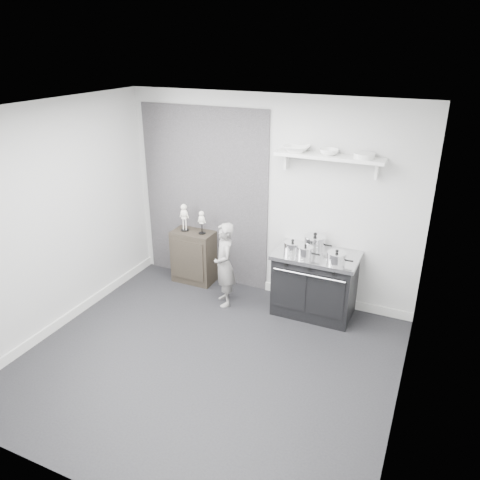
# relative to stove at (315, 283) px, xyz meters

# --- Properties ---
(ground) EXTENTS (4.00, 4.00, 0.00)m
(ground) POSITION_rel_stove_xyz_m (-0.78, -1.48, -0.42)
(ground) COLOR black
(ground) RESTS_ON ground
(room_shell) EXTENTS (4.02, 3.62, 2.71)m
(room_shell) POSITION_rel_stove_xyz_m (-0.87, -1.33, 1.22)
(room_shell) COLOR #B7B6B4
(room_shell) RESTS_ON ground
(wall_shelf) EXTENTS (1.30, 0.26, 0.24)m
(wall_shelf) POSITION_rel_stove_xyz_m (0.02, 0.20, 1.59)
(wall_shelf) COLOR silver
(wall_shelf) RESTS_ON room_shell
(stove) EXTENTS (1.05, 0.65, 0.84)m
(stove) POSITION_rel_stove_xyz_m (0.00, 0.00, 0.00)
(stove) COLOR black
(stove) RESTS_ON ground
(side_cabinet) EXTENTS (0.60, 0.35, 0.77)m
(side_cabinet) POSITION_rel_stove_xyz_m (-1.84, 0.13, -0.04)
(side_cabinet) COLOR black
(side_cabinet) RESTS_ON ground
(child) EXTENTS (0.47, 0.50, 1.15)m
(child) POSITION_rel_stove_xyz_m (-1.15, -0.27, 0.15)
(child) COLOR gray
(child) RESTS_ON ground
(pot_front_left) EXTENTS (0.30, 0.22, 0.18)m
(pot_front_left) POSITION_rel_stove_xyz_m (-0.29, -0.08, 0.49)
(pot_front_left) COLOR silver
(pot_front_left) RESTS_ON stove
(pot_back_left) EXTENTS (0.36, 0.27, 0.23)m
(pot_back_left) POSITION_rel_stove_xyz_m (-0.07, 0.13, 0.51)
(pot_back_left) COLOR silver
(pot_back_left) RESTS_ON stove
(pot_front_right) EXTENTS (0.32, 0.23, 0.18)m
(pot_front_right) POSITION_rel_stove_xyz_m (0.28, -0.16, 0.49)
(pot_front_right) COLOR silver
(pot_front_right) RESTS_ON stove
(pot_front_center) EXTENTS (0.28, 0.20, 0.18)m
(pot_front_center) POSITION_rel_stove_xyz_m (-0.11, -0.15, 0.49)
(pot_front_center) COLOR silver
(pot_front_center) RESTS_ON stove
(skeleton_full) EXTENTS (0.13, 0.08, 0.46)m
(skeleton_full) POSITION_rel_stove_xyz_m (-1.97, 0.13, 0.58)
(skeleton_full) COLOR white
(skeleton_full) RESTS_ON side_cabinet
(skeleton_torso) EXTENTS (0.11, 0.07, 0.38)m
(skeleton_torso) POSITION_rel_stove_xyz_m (-1.69, 0.13, 0.54)
(skeleton_torso) COLOR white
(skeleton_torso) RESTS_ON side_cabinet
(bowl_large) EXTENTS (0.31, 0.31, 0.08)m
(bowl_large) POSITION_rel_stove_xyz_m (-0.39, 0.19, 1.66)
(bowl_large) COLOR white
(bowl_large) RESTS_ON wall_shelf
(bowl_small) EXTENTS (0.22, 0.22, 0.07)m
(bowl_small) POSITION_rel_stove_xyz_m (0.01, 0.19, 1.65)
(bowl_small) COLOR white
(bowl_small) RESTS_ON wall_shelf
(plate_stack) EXTENTS (0.24, 0.24, 0.06)m
(plate_stack) POSITION_rel_stove_xyz_m (0.42, 0.19, 1.65)
(plate_stack) COLOR silver
(plate_stack) RESTS_ON wall_shelf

